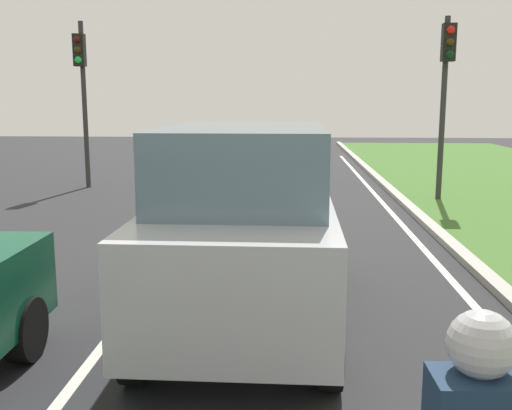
{
  "coord_description": "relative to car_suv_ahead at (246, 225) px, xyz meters",
  "views": [
    {
      "loc": [
        1.26,
        2.37,
        2.56
      ],
      "look_at": [
        0.81,
        10.0,
        1.2
      ],
      "focal_mm": 41.39,
      "sensor_mm": 36.0,
      "label": 1
    }
  ],
  "objects": [
    {
      "name": "ground_plane",
      "position": [
        -0.76,
        5.14,
        -1.17
      ],
      "size": [
        60.0,
        60.0,
        0.0
      ],
      "primitive_type": "plane",
      "color": "#262628"
    },
    {
      "name": "lane_line_center",
      "position": [
        -1.46,
        5.14,
        -1.16
      ],
      "size": [
        0.12,
        32.0,
        0.01
      ],
      "primitive_type": "cube",
      "color": "silver",
      "rests_on": "ground"
    },
    {
      "name": "lane_line_right_edge",
      "position": [
        2.84,
        5.14,
        -1.16
      ],
      "size": [
        0.12,
        32.0,
        0.01
      ],
      "primitive_type": "cube",
      "color": "silver",
      "rests_on": "ground"
    },
    {
      "name": "curb_right",
      "position": [
        3.34,
        5.14,
        -1.11
      ],
      "size": [
        0.24,
        48.0,
        0.12
      ],
      "primitive_type": "cube",
      "color": "#9E9B93",
      "rests_on": "ground"
    },
    {
      "name": "car_suv_ahead",
      "position": [
        0.0,
        0.0,
        0.0
      ],
      "size": [
        2.0,
        4.52,
        2.28
      ],
      "rotation": [
        0.0,
        0.0,
        -0.01
      ],
      "color": "#B7BABF",
      "rests_on": "ground"
    },
    {
      "name": "traffic_light_near_right",
      "position": [
        4.3,
        8.61,
        1.97
      ],
      "size": [
        0.32,
        0.5,
        4.59
      ],
      "color": "#2D2D2D",
      "rests_on": "ground"
    },
    {
      "name": "traffic_light_overhead_left",
      "position": [
        -5.53,
        10.53,
        2.01
      ],
      "size": [
        0.32,
        0.5,
        4.79
      ],
      "color": "#2D2D2D",
      "rests_on": "ground"
    }
  ]
}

